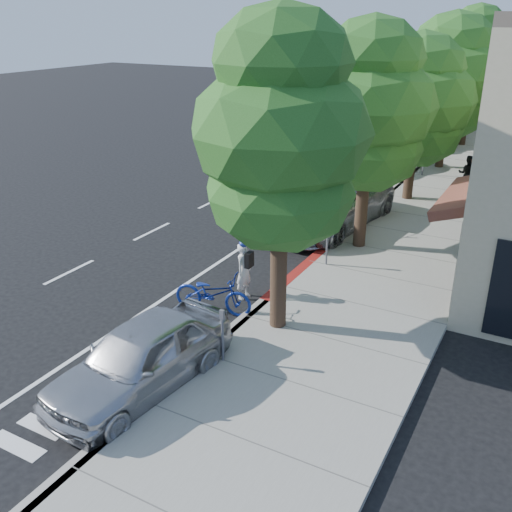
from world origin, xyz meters
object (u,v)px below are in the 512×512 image
Objects in this scene: street_tree_3 at (450,78)px; white_pickup at (434,134)px; dark_sedan at (383,155)px; street_tree_4 at (474,58)px; cyclist at (244,271)px; street_tree_1 at (369,109)px; street_tree_0 at (281,137)px; street_tree_5 at (488,64)px; silver_suv at (327,204)px; bicycle at (213,293)px; dark_suv_far at (444,122)px; street_tree_2 at (417,102)px; near_car_a at (141,357)px; pedestrian at (467,173)px.

white_pickup is (-1.47, 5.00, -3.68)m from street_tree_3.
dark_sedan is 0.87× the size of white_pickup.
street_tree_4 is 23.31m from cyclist.
street_tree_1 is 17.48m from white_pickup.
street_tree_0 is 24.00m from street_tree_4.
white_pickup is (-1.47, -7.00, -3.44)m from street_tree_5.
cyclist is at bearing -94.00° from street_tree_4.
silver_suv is at bearing -86.91° from dark_sedan.
dark_suv_far reaches higher than bicycle.
white_pickup is at bearing 93.65° from street_tree_0.
street_tree_2 is 12.65m from bicycle.
street_tree_4 is at bearing -14.89° from bicycle.
near_car_a is (-1.40, -9.50, -3.83)m from street_tree_1.
street_tree_2 is 0.86× the size of street_tree_4.
white_pickup is at bearing 95.47° from silver_suv.
street_tree_5 is at bearing 78.43° from dark_sedan.
street_tree_1 is 9.17m from pedestrian.
cyclist is 0.35× the size of dark_sedan.
near_car_a is 2.83× the size of pedestrian.
near_car_a is (-1.40, -21.50, -3.69)m from street_tree_3.
street_tree_3 reaches higher than near_car_a.
dark_suv_far is (-1.70, 26.91, -3.92)m from street_tree_0.
street_tree_4 reaches higher than street_tree_0.
street_tree_2 is 11.46m from cyclist.
cyclist reaches higher than near_car_a.
street_tree_4 is 5.31m from dark_suv_far.
street_tree_3 is 3.53× the size of bicycle.
street_tree_2 is at bearing 91.35° from near_car_a.
street_tree_2 is at bearing 90.00° from street_tree_0.
silver_suv is at bearing -87.57° from dark_suv_far.
pedestrian is (3.33, 17.69, 0.18)m from near_car_a.
street_tree_0 reaches higher than white_pickup.
silver_suv is (-1.77, -10.50, -3.57)m from street_tree_3.
street_tree_5 is at bearing 90.00° from street_tree_1.
street_tree_4 reaches higher than bicycle.
silver_suv is at bearing 7.23° from cyclist.
street_tree_0 is 18.00m from street_tree_3.
cyclist is (-1.60, 1.13, -4.00)m from street_tree_0.
pedestrian is at bearing 82.24° from street_tree_0.
dark_suv_far is (-1.70, 8.91, -3.57)m from street_tree_3.
street_tree_3 is 4.78× the size of pedestrian.
street_tree_4 is (-0.00, 18.00, 0.40)m from street_tree_1.
street_tree_0 is at bearing -90.00° from street_tree_1.
dark_sedan is at bearing -91.51° from dark_suv_far.
cyclist is 0.30× the size of white_pickup.
white_pickup is at bearing 94.93° from street_tree_1.
white_pickup is (0.31, 15.50, -0.10)m from silver_suv.
street_tree_0 is 1.71× the size of near_car_a.
street_tree_3 reaches higher than street_tree_1.
street_tree_3 is 1.69× the size of near_car_a.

